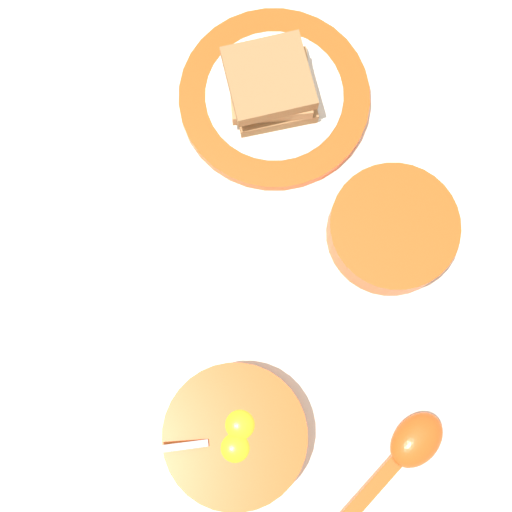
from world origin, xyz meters
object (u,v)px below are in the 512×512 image
toast_plate (274,98)px  congee_bowl (392,229)px  toast_sandwich (270,86)px  soup_spoon (406,451)px  egg_bowl (236,435)px

toast_plate → congee_bowl: bearing=167.7°
toast_sandwich → soup_spoon: size_ratio=0.76×
toast_sandwich → egg_bowl: bearing=123.8°
toast_sandwich → toast_plate: bearing=-124.2°
toast_sandwich → soup_spoon: bearing=149.0°
toast_plate → soup_spoon: bearing=148.2°
toast_plate → congee_bowl: (-0.20, 0.04, 0.02)m
toast_plate → toast_sandwich: bearing=55.8°
egg_bowl → congee_bowl: bearing=-88.6°
toast_plate → soup_spoon: size_ratio=1.32×
toast_plate → soup_spoon: soup_spoon is taller
toast_sandwich → congee_bowl: (-0.20, 0.04, -0.02)m
egg_bowl → toast_plate: (0.21, -0.32, -0.02)m
toast_sandwich → soup_spoon: toast_sandwich is taller
soup_spoon → congee_bowl: congee_bowl is taller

